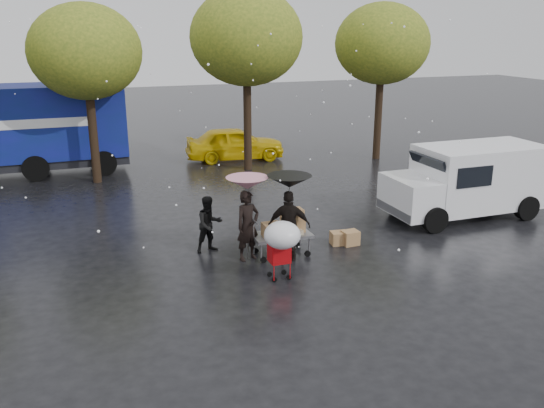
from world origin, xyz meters
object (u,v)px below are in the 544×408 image
object	(u,v)px
shopping_cart	(282,238)
white_van	(469,180)
vendor_cart	(285,228)
yellow_taxi	(235,143)
person_black	(289,226)
person_pink	(248,226)
blue_truck	(23,131)

from	to	relation	value
shopping_cart	white_van	xyz separation A→B (m)	(7.10, 2.55, 0.10)
vendor_cart	yellow_taxi	distance (m)	11.21
person_black	yellow_taxi	distance (m)	11.54
person_pink	white_van	xyz separation A→B (m)	(7.44, 1.03, 0.26)
person_black	yellow_taxi	size ratio (longest dim) A/B	0.42
person_black	vendor_cart	size ratio (longest dim) A/B	1.19
person_black	blue_truck	world-z (taller)	blue_truck
yellow_taxi	person_pink	bearing A→B (deg)	171.27
shopping_cart	white_van	size ratio (longest dim) A/B	0.30
yellow_taxi	vendor_cart	bearing A→B (deg)	176.13
white_van	yellow_taxi	distance (m)	10.96
shopping_cart	blue_truck	bearing A→B (deg)	115.03
person_black	person_pink	bearing A→B (deg)	-1.43
person_pink	shopping_cart	bearing A→B (deg)	-95.18
white_van	yellow_taxi	world-z (taller)	white_van
person_pink	vendor_cart	bearing A→B (deg)	-20.80
vendor_cart	white_van	world-z (taller)	white_van
shopping_cart	vendor_cart	bearing A→B (deg)	66.64
person_pink	white_van	size ratio (longest dim) A/B	0.37
person_pink	shopping_cart	distance (m)	1.57
white_van	yellow_taxi	size ratio (longest dim) A/B	1.15
vendor_cart	yellow_taxi	world-z (taller)	yellow_taxi
person_pink	shopping_cart	xyz separation A→B (m)	(0.33, -1.52, 0.16)
person_black	vendor_cart	world-z (taller)	person_black
white_van	blue_truck	bearing A→B (deg)	142.03
person_pink	blue_truck	world-z (taller)	blue_truck
person_pink	blue_truck	bearing A→B (deg)	99.15
person_pink	person_black	xyz separation A→B (m)	(0.95, -0.40, 0.01)
yellow_taxi	shopping_cart	bearing A→B (deg)	174.44
person_black	blue_truck	bearing A→B (deg)	-39.34
blue_truck	white_van	bearing A→B (deg)	-37.97
person_pink	blue_truck	xyz separation A→B (m)	(-5.62, 11.21, 0.86)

